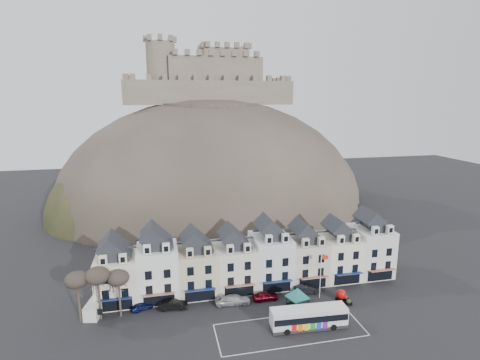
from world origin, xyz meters
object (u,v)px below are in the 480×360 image
Objects in this scene: flagpole at (321,273)px; car_black at (173,305)px; white_van at (95,308)px; red_buoy at (341,295)px; car_maroon at (265,296)px; car_navy at (142,306)px; car_silver at (229,300)px; bus at (309,317)px; bus_shelter at (297,293)px; car_charcoal at (307,289)px; car_white at (236,299)px.

car_black is (-25.07, 1.95, -3.92)m from flagpole.
flagpole is 37.59m from white_van.
red_buoy is 12.93m from car_maroon.
car_silver is at bearing -114.60° from car_navy.
flagpole reaches higher than bus.
car_navy is at bearing 85.42° from car_black.
white_van is (-37.29, 3.14, -3.58)m from flagpole.
bus reaches higher than white_van.
bus_shelter reaches higher than car_charcoal.
white_van is 1.11× the size of car_black.
car_black is at bearing 97.18° from car_white.
car_white reaches higher than car_silver.
car_maroon is at bearing 102.07° from car_charcoal.
bus_shelter is at bearing 1.95° from white_van.
car_charcoal is (-1.55, 2.04, -3.94)m from flagpole.
car_charcoal is at bearing 10.51° from white_van.
red_buoy is 0.43× the size of car_white.
bus is 5.57× the size of red_buoy.
car_silver is at bearing 174.60° from flagpole.
white_van is at bearing 95.65° from car_white.
flagpole is (5.34, 7.62, 2.89)m from bus.
bus is 2.56× the size of car_silver.
flagpole is at bearing 151.13° from red_buoy.
red_buoy is 0.48× the size of car_maroon.
car_silver is 1.00× the size of car_charcoal.
bus_shelter is 8.63m from red_buoy.
car_maroon is (-12.55, 3.09, -0.32)m from red_buoy.
car_white is at bearing 89.24° from car_maroon.
bus_shelter reaches higher than red_buoy.
car_charcoal is (3.72, 4.73, -2.27)m from bus_shelter.
white_van is 1.18× the size of car_maroon.
car_navy is 28.52m from car_charcoal.
red_buoy is 0.46× the size of car_silver.
white_van reaches higher than car_navy.
car_silver is at bearing 97.27° from car_white.
car_maroon is at bearing 117.84° from bus.
car_white is (10.40, -0.50, -0.06)m from car_black.
bus is 5.08m from bus_shelter.
white_van is 12.28m from car_black.
car_silver is (14.18, -1.36, 0.03)m from car_navy.
car_maroon is 0.96× the size of car_charcoal.
red_buoy is at bearing -28.87° from flagpole.
bus_shelter reaches higher than car_black.
car_charcoal is at bearing 71.81° from bus.
car_navy is 14.25m from car_silver.
bus reaches higher than car_silver.
car_charcoal is (14.32, 0.54, 0.11)m from car_silver.
white_van is 22.69m from car_white.
car_navy is 0.82× the size of car_maroon.
car_maroon is at bearing 116.70° from bus_shelter.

